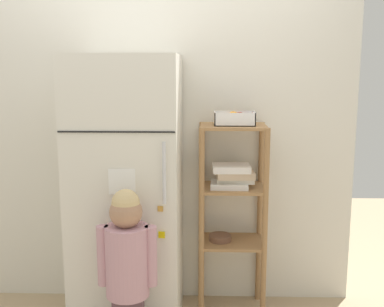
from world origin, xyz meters
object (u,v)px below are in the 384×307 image
object	(u,v)px
fruit_bin	(236,119)
child_standing	(127,260)
pantry_shelf_unit	(232,196)
refrigerator	(128,194)

from	to	relation	value
fruit_bin	child_standing	bearing A→B (deg)	-134.96
fruit_bin	pantry_shelf_unit	bearing A→B (deg)	168.96
pantry_shelf_unit	fruit_bin	distance (m)	0.51
child_standing	fruit_bin	distance (m)	1.11
refrigerator	fruit_bin	world-z (taller)	refrigerator
pantry_shelf_unit	fruit_bin	xyz separation A→B (m)	(0.02, -0.00, 0.51)
refrigerator	pantry_shelf_unit	xyz separation A→B (m)	(0.66, 0.16, -0.05)
child_standing	fruit_bin	bearing A→B (deg)	45.04
refrigerator	fruit_bin	xyz separation A→B (m)	(0.68, 0.16, 0.45)
fruit_bin	refrigerator	bearing A→B (deg)	-167.12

